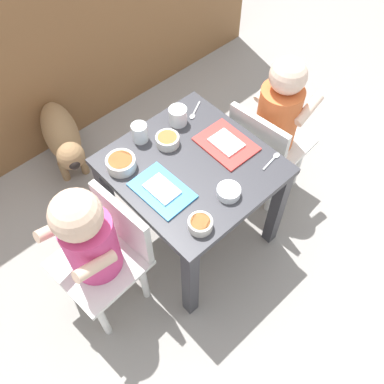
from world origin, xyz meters
name	(u,v)px	position (x,y,z in m)	size (l,w,h in m)	color
ground_plane	(192,233)	(0.00, 0.00, 0.00)	(7.00, 7.00, 0.00)	gray
kitchen_cabinet_back	(36,28)	(0.00, 1.02, 0.51)	(2.40, 0.33, 1.03)	brown
dining_table	(192,180)	(0.00, 0.00, 0.39)	(0.52, 0.54, 0.48)	#333338
seated_child_left	(92,240)	(-0.42, 0.01, 0.44)	(0.30, 0.30, 0.69)	silver
seated_child_right	(276,118)	(0.42, -0.03, 0.44)	(0.30, 0.30, 0.70)	silver
dog	(62,136)	(-0.17, 0.69, 0.20)	(0.26, 0.46, 0.31)	olive
food_tray_left	(162,190)	(-0.15, -0.02, 0.48)	(0.15, 0.21, 0.02)	#388CD8
food_tray_right	(226,144)	(0.15, -0.02, 0.48)	(0.16, 0.21, 0.02)	red
water_cup_left	(178,117)	(0.10, 0.18, 0.51)	(0.07, 0.07, 0.07)	white
water_cup_right	(140,134)	(-0.06, 0.21, 0.51)	(0.06, 0.06, 0.07)	white
cereal_bowl_right_side	(121,163)	(-0.19, 0.16, 0.50)	(0.10, 0.10, 0.04)	silver
veggie_bowl_far	(228,192)	(0.00, -0.18, 0.49)	(0.08, 0.08, 0.03)	white
cereal_bowl_left_side	(168,140)	(0.00, 0.13, 0.50)	(0.09, 0.09, 0.04)	silver
veggie_bowl_near	(200,224)	(-0.15, -0.20, 0.50)	(0.08, 0.08, 0.04)	silver
spoon_by_left_tray	(273,160)	(0.22, -0.18, 0.48)	(0.10, 0.03, 0.01)	silver
spoon_by_right_tray	(195,112)	(0.18, 0.18, 0.48)	(0.09, 0.06, 0.01)	silver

